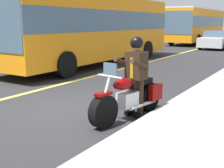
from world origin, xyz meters
name	(u,v)px	position (x,y,z in m)	size (l,w,h in m)	color
ground_plane	(65,109)	(0.00, 0.00, 0.00)	(80.00, 80.00, 0.00)	#28282B
lane_center_stripe	(10,98)	(0.00, -2.00, 0.01)	(60.00, 0.16, 0.01)	#E5DB4C
motorcycle_main	(130,97)	(-0.33, 1.59, 0.45)	(2.22, 0.80, 1.26)	black
rider_main	(136,69)	(-0.52, 1.62, 1.04)	(0.68, 0.62, 1.74)	black
bus_near	(197,24)	(-23.86, -4.04, 1.87)	(11.05, 2.70, 3.30)	orange
bus_far	(96,25)	(-6.60, -3.84, 1.87)	(11.05, 2.70, 3.30)	orange
car_dark	(217,40)	(-18.75, -0.91, 0.69)	(4.60, 1.92, 1.40)	silver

